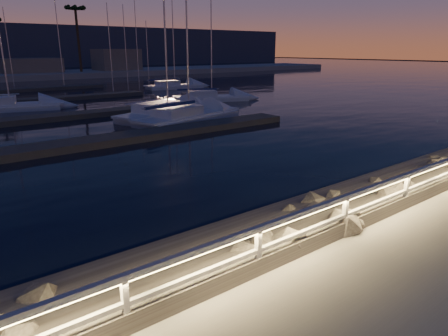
{
  "coord_description": "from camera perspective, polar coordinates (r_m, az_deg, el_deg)",
  "views": [
    {
      "loc": [
        -10.22,
        -5.53,
        4.59
      ],
      "look_at": [
        -2.8,
        4.0,
        0.97
      ],
      "focal_mm": 32.0,
      "sensor_mm": 36.0,
      "label": 1
    }
  ],
  "objects": [
    {
      "name": "ground",
      "position": [
        12.49,
        22.07,
        -6.15
      ],
      "size": [
        400.0,
        400.0,
        0.0
      ],
      "primitive_type": "plane",
      "color": "#A6A296",
      "rests_on": "ground"
    },
    {
      "name": "harbor_water",
      "position": [
        38.55,
        -22.29,
        7.18
      ],
      "size": [
        400.0,
        440.0,
        0.6
      ],
      "color": "black",
      "rests_on": "ground"
    },
    {
      "name": "guard_rail",
      "position": [
        12.17,
        22.3,
        -2.87
      ],
      "size": [
        44.11,
        0.12,
        1.06
      ],
      "color": "white",
      "rests_on": "ground"
    },
    {
      "name": "riprap",
      "position": [
        15.43,
        22.55,
        -2.73
      ],
      "size": [
        36.28,
        3.19,
        1.43
      ],
      "color": "slate",
      "rests_on": "ground"
    },
    {
      "name": "floating_docks",
      "position": [
        39.69,
        -22.91,
        8.18
      ],
      "size": [
        22.0,
        36.0,
        0.4
      ],
      "color": "#524C43",
      "rests_on": "ground"
    },
    {
      "name": "palm_right",
      "position": [
        82.1,
        -20.46,
        20.23
      ],
      "size": [
        3.0,
        3.0,
        12.2
      ],
      "color": "#44361F",
      "rests_on": "ground"
    },
    {
      "name": "sailboat_d",
      "position": [
        29.72,
        -5.36,
        7.45
      ],
      "size": [
        9.6,
        4.85,
        15.65
      ],
      "rotation": [
        0.0,
        0.0,
        0.24
      ],
      "color": "silver",
      "rests_on": "ground"
    },
    {
      "name": "sailboat_g",
      "position": [
        31.62,
        -8.29,
        7.95
      ],
      "size": [
        9.7,
        5.57,
        15.91
      ],
      "rotation": [
        0.0,
        0.0,
        0.33
      ],
      "color": "silver",
      "rests_on": "ground"
    },
    {
      "name": "sailboat_h",
      "position": [
        41.72,
        -2.05,
        10.11
      ],
      "size": [
        8.08,
        5.19,
        13.34
      ],
      "rotation": [
        0.0,
        0.0,
        -0.42
      ],
      "color": "silver",
      "rests_on": "ground"
    },
    {
      "name": "sailboat_k",
      "position": [
        39.71,
        -28.55,
        7.84
      ],
      "size": [
        8.94,
        4.73,
        14.63
      ],
      "rotation": [
        0.0,
        0.0,
        -0.27
      ],
      "color": "silver",
      "rests_on": "ground"
    },
    {
      "name": "sailboat_l",
      "position": [
        55.2,
        -7.25,
        11.61
      ],
      "size": [
        8.35,
        3.36,
        13.74
      ],
      "rotation": [
        0.0,
        0.0,
        -0.12
      ],
      "color": "silver",
      "rests_on": "ground"
    }
  ]
}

